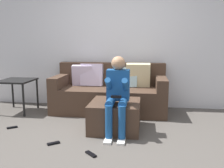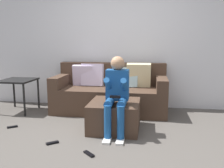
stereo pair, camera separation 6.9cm
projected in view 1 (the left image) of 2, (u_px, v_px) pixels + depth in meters
ground_plane at (101, 142)px, 3.25m from camera, size 8.14×8.14×0.00m
wall_back at (118, 37)px, 4.92m from camera, size 6.26×0.10×2.76m
couch_sectional at (110, 93)px, 4.69m from camera, size 2.07×0.90×0.91m
ottoman at (115, 115)px, 3.71m from camera, size 0.72×0.77×0.42m
person_seated at (117, 91)px, 3.45m from camera, size 0.32×0.60×1.10m
side_table at (17, 84)px, 4.60m from camera, size 0.57×0.62×0.60m
remote_near_ottoman at (91, 154)px, 2.89m from camera, size 0.16×0.16×0.02m
remote_by_storage_bin at (53, 143)px, 3.20m from camera, size 0.16×0.14×0.02m
remote_under_side_table at (12, 127)px, 3.78m from camera, size 0.15×0.13×0.02m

